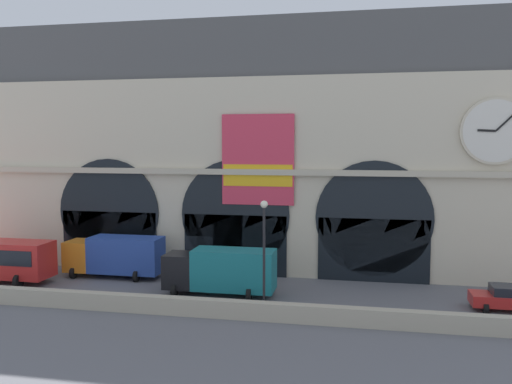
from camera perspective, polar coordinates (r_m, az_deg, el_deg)
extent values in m
plane|color=slate|center=(37.31, -4.06, -10.68)|extent=(200.00, 200.00, 0.00)
cube|color=#B2A891|center=(32.50, -6.47, -12.16)|extent=(90.00, 0.70, 1.06)
cube|color=beige|center=(43.31, -1.49, 1.80)|extent=(44.04, 5.16, 15.24)
cube|color=#4C4C4C|center=(44.13, -1.43, 14.79)|extent=(44.04, 4.56, 4.60)
cube|color=black|center=(45.00, -15.42, -5.01)|extent=(8.11, 0.20, 4.72)
cylinder|color=black|center=(44.65, -15.50, -2.03)|extent=(8.53, 0.20, 8.53)
cube|color=black|center=(41.43, -2.27, -5.70)|extent=(8.11, 0.20, 4.72)
cylinder|color=black|center=(41.05, -2.28, -2.47)|extent=(8.53, 0.20, 8.53)
cube|color=black|center=(40.34, 12.46, -6.12)|extent=(8.11, 0.20, 4.72)
cylinder|color=black|center=(39.95, 12.52, -2.81)|extent=(8.53, 0.20, 8.53)
cylinder|color=beige|center=(40.49, 24.27, 5.98)|extent=(4.67, 0.25, 4.67)
cylinder|color=silver|center=(40.37, 24.31, 5.98)|extent=(4.33, 0.06, 4.33)
cube|color=black|center=(40.18, 23.50, 6.06)|extent=(1.20, 0.04, 0.22)
cube|color=black|center=(40.46, 25.26, 6.87)|extent=(1.38, 0.04, 1.40)
cube|color=#D8334C|center=(40.19, 0.19, 3.48)|extent=(5.54, 0.12, 6.85)
cube|color=yellow|center=(40.16, 0.16, 1.79)|extent=(5.32, 0.04, 1.65)
cube|color=#C0B49A|center=(40.63, -2.33, 2.18)|extent=(44.04, 0.50, 0.44)
cylinder|color=black|center=(41.66, -24.15, -8.72)|extent=(0.28, 1.00, 1.00)
cylinder|color=black|center=(43.46, -22.42, -8.09)|extent=(0.28, 1.00, 1.00)
cube|color=orange|center=(43.64, -18.24, -6.46)|extent=(2.00, 2.30, 2.30)
cube|color=#28479E|center=(41.90, -13.75, -6.55)|extent=(5.50, 2.30, 2.70)
cylinder|color=black|center=(43.06, -19.00, -8.21)|extent=(0.28, 0.84, 0.84)
cylinder|color=black|center=(44.81, -17.66, -7.64)|extent=(0.28, 0.84, 0.84)
cylinder|color=black|center=(40.78, -12.71, -8.80)|extent=(0.28, 0.84, 0.84)
cylinder|color=black|center=(42.62, -11.58, -8.16)|extent=(0.28, 0.84, 0.84)
cube|color=black|center=(37.16, -8.07, -8.28)|extent=(2.00, 2.30, 2.30)
cube|color=#19727A|center=(36.07, -2.38, -8.32)|extent=(5.50, 2.30, 2.70)
cylinder|color=black|center=(36.53, -8.74, -10.39)|extent=(0.28, 0.84, 0.84)
cylinder|color=black|center=(38.42, -7.67, -9.59)|extent=(0.28, 0.84, 0.84)
cylinder|color=black|center=(35.18, -0.75, -10.95)|extent=(0.28, 0.84, 0.84)
cylinder|color=black|center=(37.13, -0.08, -10.07)|extent=(0.28, 0.84, 0.84)
cube|color=red|center=(36.62, 25.42, -10.44)|extent=(4.40, 1.80, 0.70)
cube|color=black|center=(36.52, 25.80, -9.48)|extent=(2.46, 1.62, 0.55)
cylinder|color=black|center=(35.63, 23.42, -11.38)|extent=(0.28, 0.60, 0.60)
cylinder|color=black|center=(37.15, 22.88, -10.68)|extent=(0.28, 0.60, 0.60)
cylinder|color=black|center=(31.61, 0.86, -7.51)|extent=(0.16, 0.16, 6.50)
sphere|color=#F2EDCC|center=(31.03, 0.87, -1.32)|extent=(0.44, 0.44, 0.44)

